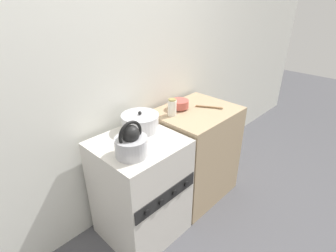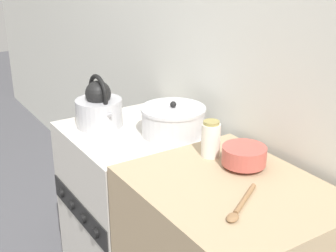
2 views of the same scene
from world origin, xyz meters
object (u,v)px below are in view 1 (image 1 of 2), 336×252
object	(u,v)px
enamel_bowl	(179,104)
stove	(141,189)
storage_jar	(172,107)
cooking_pot	(140,122)
kettle	(131,143)

from	to	relation	value
enamel_bowl	stove	bearing A→B (deg)	-167.29
enamel_bowl	storage_jar	size ratio (longest dim) A/B	1.13
stove	cooking_pot	world-z (taller)	cooking_pot
stove	cooking_pot	size ratio (longest dim) A/B	3.02
stove	storage_jar	bearing A→B (deg)	11.27
kettle	cooking_pot	distance (m)	0.36
enamel_bowl	storage_jar	distance (m)	0.15
enamel_bowl	storage_jar	xyz separation A→B (m)	(-0.14, -0.04, 0.02)
stove	kettle	world-z (taller)	kettle
stove	enamel_bowl	world-z (taller)	enamel_bowl
kettle	storage_jar	bearing A→B (deg)	18.14
cooking_pot	storage_jar	bearing A→B (deg)	-6.55
storage_jar	cooking_pot	bearing A→B (deg)	173.45
cooking_pot	enamel_bowl	distance (m)	0.46
kettle	cooking_pot	size ratio (longest dim) A/B	0.92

